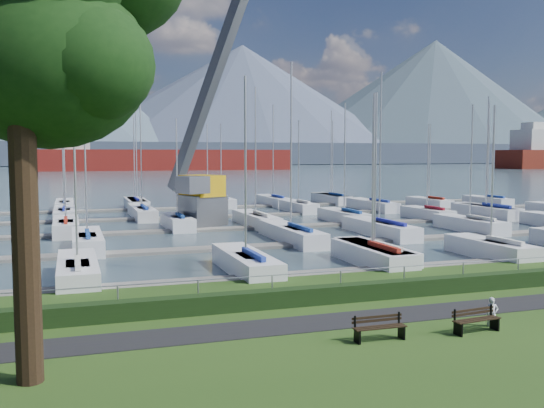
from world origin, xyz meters
name	(u,v)px	position (x,y,z in m)	size (l,w,h in m)	color
path	(399,315)	(0.00, -3.00, 0.01)	(160.00, 2.00, 0.04)	black
water	(97,168)	(0.00, 260.00, -0.40)	(800.00, 540.00, 0.20)	#3A4C55
hedge	(367,291)	(0.00, -0.40, 0.35)	(80.00, 0.70, 0.70)	black
fence	(362,269)	(0.00, 0.00, 1.20)	(0.04, 0.04, 80.00)	gray
foothill	(91,154)	(0.00, 330.00, 6.00)	(900.00, 80.00, 12.00)	#3F4A5D
mountains	(97,93)	(7.35, 404.62, 46.68)	(1190.00, 360.00, 115.00)	#455665
docks	(219,229)	(0.00, 26.00, -0.22)	(90.00, 41.60, 0.25)	gray
bench_left	(379,328)	(-2.18, -5.48, 0.42)	(1.80, 0.43, 0.85)	black
bench_right	(476,320)	(1.37, -5.72, 0.42)	(1.83, 0.60, 0.85)	black
person	(492,310)	(2.35, -5.32, 0.59)	(0.43, 0.28, 1.18)	silver
tree	(33,8)	(-12.39, -4.48, 10.02)	(8.78, 6.76, 14.05)	black
crane	(204,162)	(-0.41, 29.61, 5.33)	(7.75, 12.91, 22.35)	#56595D
cargo_ship_mid	(152,160)	(18.18, 211.63, 3.57)	(97.30, 20.80, 21.50)	maroon
sailboat_fleet	(204,161)	(-0.36, 29.74, 5.38)	(75.58, 49.96, 13.69)	navy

